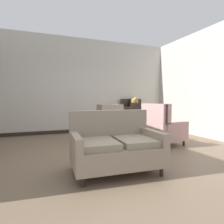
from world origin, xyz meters
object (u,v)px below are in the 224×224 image
(coffee_table, at_px, (130,132))
(porcelain_vase, at_px, (133,121))
(armchair_foreground_right, at_px, (162,128))
(side_table, at_px, (150,124))
(settee, at_px, (115,146))
(sideboard, at_px, (133,117))
(gramophone, at_px, (135,100))
(armchair_near_sideboard, at_px, (106,125))

(coffee_table, relative_size, porcelain_vase, 2.37)
(armchair_foreground_right, height_order, side_table, armchair_foreground_right)
(settee, relative_size, sideboard, 1.22)
(porcelain_vase, bearing_deg, settee, -131.13)
(gramophone, bearing_deg, armchair_foreground_right, -101.61)
(settee, bearing_deg, sideboard, 62.10)
(porcelain_vase, height_order, gramophone, gramophone)
(side_table, distance_m, sideboard, 1.73)
(settee, bearing_deg, armchair_near_sideboard, 77.62)
(sideboard, distance_m, gramophone, 0.63)
(settee, height_order, side_table, settee)
(gramophone, bearing_deg, armchair_near_sideboard, -140.77)
(armchair_near_sideboard, xyz_separation_m, gramophone, (1.65, 1.35, 0.71))
(armchair_near_sideboard, height_order, gramophone, gramophone)
(settee, height_order, armchair_foreground_right, armchair_foreground_right)
(armchair_near_sideboard, height_order, sideboard, sideboard)
(settee, bearing_deg, gramophone, 60.94)
(gramophone, bearing_deg, settee, -122.53)
(porcelain_vase, relative_size, side_table, 0.55)
(porcelain_vase, xyz_separation_m, sideboard, (1.41, 2.73, -0.16))
(side_table, xyz_separation_m, gramophone, (0.36, 1.61, 0.71))
(porcelain_vase, bearing_deg, side_table, 42.88)
(settee, distance_m, armchair_near_sideboard, 2.33)
(armchair_near_sideboard, bearing_deg, armchair_foreground_right, 123.20)
(settee, xyz_separation_m, armchair_near_sideboard, (0.64, 2.24, 0.04))
(settee, relative_size, side_table, 1.99)
(settee, height_order, sideboard, sideboard)
(armchair_near_sideboard, relative_size, armchair_foreground_right, 0.97)
(side_table, relative_size, gramophone, 1.49)
(gramophone, bearing_deg, coffee_table, -120.14)
(coffee_table, xyz_separation_m, side_table, (1.16, 1.00, 0.01))
(armchair_near_sideboard, relative_size, gramophone, 2.11)
(sideboard, bearing_deg, armchair_near_sideboard, -138.16)
(coffee_table, distance_m, gramophone, 3.10)
(porcelain_vase, distance_m, armchair_foreground_right, 1.04)
(porcelain_vase, relative_size, sideboard, 0.34)
(settee, bearing_deg, armchair_foreground_right, 37.57)
(armchair_near_sideboard, distance_m, side_table, 1.32)
(armchair_foreground_right, relative_size, side_table, 1.46)
(porcelain_vase, height_order, settee, settee)
(settee, distance_m, side_table, 2.76)
(side_table, bearing_deg, settee, -134.40)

